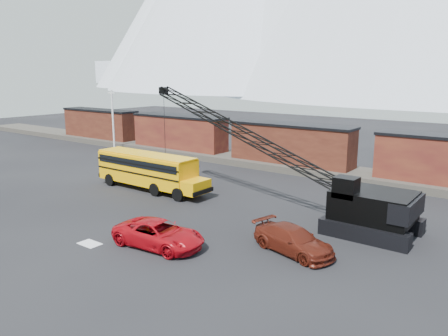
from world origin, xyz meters
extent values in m
plane|color=black|center=(0.00, 0.00, 0.00)|extent=(160.00, 160.00, 0.00)
cone|color=white|center=(-260.00, 300.00, 67.20)|extent=(220.00, 220.00, 140.00)
cube|color=#4B453D|center=(0.00, 22.00, 0.35)|extent=(120.00, 5.00, 0.70)
cube|color=#562618|center=(-32.00, 22.00, 2.70)|extent=(13.50, 2.90, 4.00)
cube|color=black|center=(-32.00, 22.00, 4.75)|extent=(13.70, 3.10, 0.25)
cube|color=black|center=(-36.20, 22.00, 1.00)|extent=(2.20, 2.40, 0.60)
cube|color=black|center=(-27.80, 22.00, 1.00)|extent=(2.20, 2.40, 0.60)
cube|color=#441313|center=(-16.00, 22.00, 2.70)|extent=(13.50, 2.90, 4.00)
cube|color=black|center=(-16.00, 22.00, 4.75)|extent=(13.70, 3.10, 0.25)
cube|color=black|center=(-20.20, 22.00, 1.00)|extent=(2.20, 2.40, 0.60)
cube|color=black|center=(-11.80, 22.00, 1.00)|extent=(2.20, 2.40, 0.60)
cube|color=#562618|center=(0.00, 22.00, 2.70)|extent=(13.50, 2.90, 4.00)
cube|color=black|center=(0.00, 22.00, 4.75)|extent=(13.70, 3.10, 0.25)
cube|color=black|center=(-4.20, 22.00, 1.00)|extent=(2.20, 2.40, 0.60)
cube|color=black|center=(4.20, 22.00, 1.00)|extent=(2.20, 2.40, 0.60)
cube|color=black|center=(11.80, 22.00, 1.00)|extent=(2.20, 2.40, 0.60)
cylinder|color=silver|center=(-24.00, 18.00, 4.00)|extent=(0.24, 0.24, 8.00)
cube|color=silver|center=(-24.00, 18.00, 7.60)|extent=(1.40, 0.12, 0.12)
cube|color=silver|center=(0.50, -4.00, 0.01)|extent=(1.40, 0.90, 0.02)
cube|color=#E39E04|center=(-6.17, 6.99, 1.80)|extent=(10.00, 2.50, 2.50)
cube|color=#E39E04|center=(-0.57, 6.99, 1.10)|extent=(1.60, 2.30, 1.10)
cube|color=#E39E04|center=(-6.17, 6.99, 3.10)|extent=(10.00, 2.30, 0.18)
cube|color=black|center=(-6.17, 5.73, 2.50)|extent=(9.60, 0.05, 0.65)
cube|color=black|center=(-6.17, 8.25, 2.50)|extent=(9.60, 0.05, 0.65)
cube|color=black|center=(0.28, 6.99, 0.80)|extent=(0.15, 2.45, 0.35)
cube|color=black|center=(-11.22, 6.99, 0.80)|extent=(0.15, 2.50, 0.35)
cylinder|color=black|center=(-9.77, 5.84, 0.55)|extent=(1.10, 0.35, 1.10)
cylinder|color=black|center=(-9.77, 8.14, 0.55)|extent=(1.10, 0.35, 1.10)
cylinder|color=black|center=(-3.97, 5.84, 0.55)|extent=(1.10, 0.35, 1.10)
cylinder|color=black|center=(-3.97, 8.14, 0.55)|extent=(1.10, 0.35, 1.10)
cylinder|color=black|center=(-1.37, 5.84, 0.55)|extent=(1.10, 0.35, 1.10)
cylinder|color=black|center=(-1.37, 8.14, 0.55)|extent=(1.10, 0.35, 1.10)
imported|color=#AE0811|center=(4.14, -1.79, 0.78)|extent=(5.87, 3.14, 1.57)
imported|color=#50180E|center=(10.89, 2.19, 0.75)|extent=(5.52, 3.32, 1.50)
cube|color=black|center=(13.49, 6.29, 0.50)|extent=(5.50, 1.00, 1.00)
cube|color=black|center=(13.49, 9.49, 0.50)|extent=(5.50, 1.00, 1.00)
cube|color=black|center=(13.49, 7.89, 1.90)|extent=(4.80, 3.60, 1.80)
cube|color=black|center=(15.49, 7.89, 2.10)|extent=(1.20, 3.80, 1.20)
cube|color=black|center=(12.09, 6.69, 3.10)|extent=(1.40, 1.20, 1.30)
cube|color=black|center=(12.09, 6.14, 3.10)|extent=(1.20, 0.06, 0.90)
cube|color=black|center=(-6.07, 9.30, 8.56)|extent=(0.70, 0.50, 0.60)
cylinder|color=black|center=(-6.07, 9.30, 4.28)|extent=(0.04, 0.04, 8.26)
cube|color=black|center=(-6.07, 9.30, 0.35)|extent=(0.25, 0.25, 0.50)
camera|label=1|loc=(21.75, -18.90, 10.01)|focal=35.00mm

